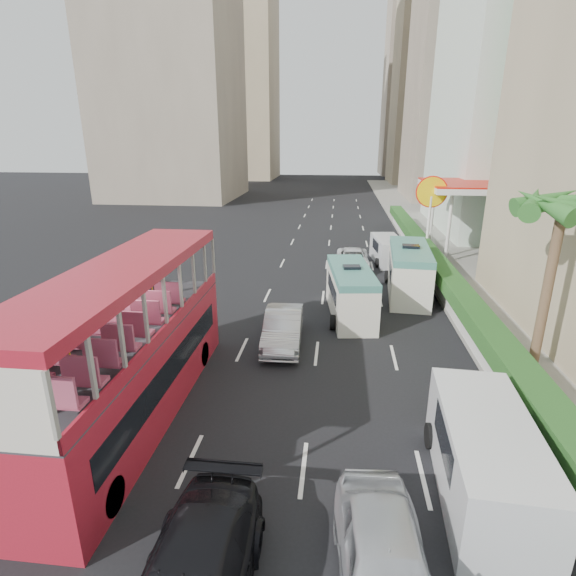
# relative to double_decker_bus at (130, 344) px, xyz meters

# --- Properties ---
(ground_plane) EXTENTS (200.00, 200.00, 0.00)m
(ground_plane) POSITION_rel_double_decker_bus_xyz_m (6.00, 0.00, -2.53)
(ground_plane) COLOR black
(ground_plane) RESTS_ON ground
(double_decker_bus) EXTENTS (2.50, 11.00, 5.06)m
(double_decker_bus) POSITION_rel_double_decker_bus_xyz_m (0.00, 0.00, 0.00)
(double_decker_bus) COLOR #AE1B2B
(double_decker_bus) RESTS_ON ground
(car_silver_lane_a) EXTENTS (1.78, 4.61, 1.50)m
(car_silver_lane_a) POSITION_rel_double_decker_bus_xyz_m (4.08, 5.80, -2.53)
(car_silver_lane_a) COLOR silver
(car_silver_lane_a) RESTS_ON ground
(van_asset) EXTENTS (2.22, 4.73, 1.31)m
(van_asset) POSITION_rel_double_decker_bus_xyz_m (7.41, 18.24, -2.53)
(van_asset) COLOR silver
(van_asset) RESTS_ON ground
(minibus_near) EXTENTS (2.55, 5.80, 2.49)m
(minibus_near) POSITION_rel_double_decker_bus_xyz_m (7.05, 9.48, -1.29)
(minibus_near) COLOR silver
(minibus_near) RESTS_ON ground
(minibus_far) EXTENTS (2.53, 6.38, 2.77)m
(minibus_far) POSITION_rel_double_decker_bus_xyz_m (10.40, 13.10, -1.15)
(minibus_far) COLOR silver
(minibus_far) RESTS_ON ground
(panel_van_near) EXTENTS (2.38, 5.33, 2.09)m
(panel_van_near) POSITION_rel_double_decker_bus_xyz_m (10.16, -2.33, -1.49)
(panel_van_near) COLOR silver
(panel_van_near) RESTS_ON ground
(panel_van_far) EXTENTS (2.28, 4.63, 1.78)m
(panel_van_far) POSITION_rel_double_decker_bus_xyz_m (9.93, 20.16, -1.64)
(panel_van_far) COLOR silver
(panel_van_far) RESTS_ON ground
(sidewalk) EXTENTS (6.00, 120.00, 0.18)m
(sidewalk) POSITION_rel_double_decker_bus_xyz_m (15.00, 25.00, -2.44)
(sidewalk) COLOR #99968C
(sidewalk) RESTS_ON ground
(kerb_wall) EXTENTS (0.30, 44.00, 1.00)m
(kerb_wall) POSITION_rel_double_decker_bus_xyz_m (12.20, 14.00, -1.85)
(kerb_wall) COLOR silver
(kerb_wall) RESTS_ON sidewalk
(hedge) EXTENTS (1.10, 44.00, 0.70)m
(hedge) POSITION_rel_double_decker_bus_xyz_m (12.20, 14.00, -1.00)
(hedge) COLOR #2D6626
(hedge) RESTS_ON kerb_wall
(palm_tree) EXTENTS (0.36, 0.36, 6.40)m
(palm_tree) POSITION_rel_double_decker_bus_xyz_m (13.80, 4.00, 0.85)
(palm_tree) COLOR brown
(palm_tree) RESTS_ON sidewalk
(shell_station) EXTENTS (6.50, 8.00, 5.50)m
(shell_station) POSITION_rel_double_decker_bus_xyz_m (16.00, 23.00, 0.22)
(shell_station) COLOR silver
(shell_station) RESTS_ON ground
(tower_mid) EXTENTS (16.00, 16.00, 50.00)m
(tower_mid) POSITION_rel_double_decker_bus_xyz_m (24.00, 58.00, 22.47)
(tower_mid) COLOR #9F907D
(tower_mid) RESTS_ON ground
(tower_far_a) EXTENTS (14.00, 14.00, 44.00)m
(tower_far_a) POSITION_rel_double_decker_bus_xyz_m (23.00, 82.00, 19.47)
(tower_far_a) COLOR tan
(tower_far_a) RESTS_ON ground
(tower_far_b) EXTENTS (14.00, 14.00, 40.00)m
(tower_far_b) POSITION_rel_double_decker_bus_xyz_m (23.00, 104.00, 17.47)
(tower_far_b) COLOR #9F907D
(tower_far_b) RESTS_ON ground
(tower_left_a) EXTENTS (18.00, 18.00, 52.00)m
(tower_left_a) POSITION_rel_double_decker_bus_xyz_m (-18.00, 55.00, 23.47)
(tower_left_a) COLOR #9F907D
(tower_left_a) RESTS_ON ground
(tower_left_b) EXTENTS (16.00, 16.00, 46.00)m
(tower_left_b) POSITION_rel_double_decker_bus_xyz_m (-16.00, 90.00, 20.47)
(tower_left_b) COLOR tan
(tower_left_b) RESTS_ON ground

